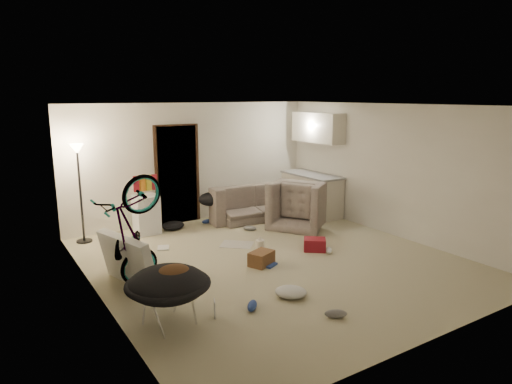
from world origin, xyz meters
TOP-DOWN VIEW (x-y plane):
  - floor at (0.00, 0.00)m, footprint 5.50×6.00m
  - ceiling at (0.00, 0.00)m, footprint 5.50×6.00m
  - wall_back at (0.00, 3.01)m, footprint 5.50×0.02m
  - wall_front at (0.00, -3.01)m, footprint 5.50×0.02m
  - wall_left at (-2.76, 0.00)m, footprint 0.02×6.00m
  - wall_right at (2.76, 0.00)m, footprint 0.02×6.00m
  - doorway at (-0.40, 2.97)m, footprint 0.85×0.10m
  - door_trim at (-0.40, 2.94)m, footprint 0.97×0.04m
  - floor_lamp at (-2.40, 2.65)m, footprint 0.28×0.28m
  - kitchen_counter at (2.43, 2.00)m, footprint 0.60×1.50m
  - counter_top at (2.43, 2.00)m, footprint 0.64×1.54m
  - kitchen_uppers at (2.56, 2.00)m, footprint 0.38×1.40m
  - sofa at (1.08, 2.45)m, footprint 2.04×0.91m
  - armchair at (1.68, 1.37)m, footprint 1.39×1.43m
  - bicycle at (-2.30, 0.10)m, footprint 1.74×0.96m
  - book_asset at (-1.73, -1.29)m, footprint 0.26×0.23m
  - mini_fridge at (-1.23, 2.55)m, footprint 0.45×0.45m
  - snack_box_0 at (-1.40, 2.55)m, footprint 0.11×0.08m
  - snack_box_1 at (-1.28, 2.55)m, footprint 0.10×0.07m
  - snack_box_2 at (-1.16, 2.55)m, footprint 0.11×0.09m
  - snack_box_3 at (-1.04, 2.55)m, footprint 0.11×0.08m
  - saucer_chair at (-2.24, -1.12)m, footprint 1.00×1.00m
  - hoodie at (-2.19, -1.15)m, footprint 0.60×0.55m
  - sofa_drape at (0.13, 2.45)m, footprint 0.62×0.54m
  - tv_box at (-2.30, 0.28)m, footprint 0.58×1.15m
  - drink_case_a at (-0.28, -0.08)m, footprint 0.47×0.41m
  - drink_case_b at (0.88, -0.00)m, footprint 0.46×0.44m
  - juicer at (0.13, 0.59)m, footprint 0.16×0.16m
  - newspaper at (-0.10, 1.00)m, footprint 0.71×0.70m
  - book_blue at (-0.23, -0.11)m, footprint 0.36×0.40m
  - book_white at (-1.31, 1.51)m, footprint 0.28×0.31m
  - shoe_0 at (0.06, 2.55)m, footprint 0.25×0.13m
  - shoe_1 at (0.55, 1.61)m, footprint 0.27×0.27m
  - shoe_2 at (-1.21, -1.31)m, footprint 0.27×0.28m
  - shoe_3 at (-0.47, -2.04)m, footprint 0.30×0.24m
  - shoe_4 at (1.02, -0.22)m, footprint 0.23×0.26m
  - clothes_lump_b at (-0.69, 2.55)m, footprint 0.62×0.59m
  - clothes_lump_c at (-0.58, -1.27)m, footprint 0.56×0.56m

SIDE VIEW (x-z plane):
  - floor at x=0.00m, z-range -0.02..0.00m
  - newspaper at x=-0.10m, z-range 0.00..0.01m
  - book_asset at x=-1.73m, z-range 0.00..0.02m
  - book_white at x=-1.31m, z-range 0.00..0.02m
  - book_blue at x=-0.23m, z-range 0.00..0.03m
  - shoe_0 at x=0.06m, z-range 0.00..0.09m
  - shoe_4 at x=1.02m, z-range 0.00..0.09m
  - shoe_1 at x=0.55m, z-range 0.00..0.10m
  - shoe_3 at x=-0.47m, z-range 0.00..0.10m
  - shoe_2 at x=-1.21m, z-range 0.00..0.10m
  - clothes_lump_c at x=-0.58m, z-range 0.00..0.13m
  - clothes_lump_b at x=-0.69m, z-range 0.00..0.15m
  - juicer at x=0.13m, z-range -0.02..0.20m
  - drink_case_b at x=0.88m, z-range 0.00..0.21m
  - drink_case_a at x=-0.28m, z-range 0.00..0.22m
  - sofa at x=1.08m, z-range 0.00..0.58m
  - armchair at x=1.68m, z-range 0.00..0.71m
  - tv_box at x=-2.30m, z-range -0.01..0.74m
  - mini_fridge at x=-1.23m, z-range 0.00..0.76m
  - saucer_chair at x=-2.24m, z-range 0.07..0.77m
  - bicycle at x=-2.30m, z-range -0.04..0.91m
  - kitchen_counter at x=2.43m, z-range 0.00..0.88m
  - sofa_drape at x=0.13m, z-range 0.40..0.68m
  - hoodie at x=-2.19m, z-range 0.51..0.73m
  - counter_top at x=2.43m, z-range 0.88..0.92m
  - snack_box_0 at x=-1.40m, z-range 0.85..1.15m
  - snack_box_1 at x=-1.28m, z-range 0.85..1.15m
  - snack_box_2 at x=-1.16m, z-range 0.85..1.15m
  - snack_box_3 at x=-1.04m, z-range 0.85..1.15m
  - doorway at x=-0.40m, z-range 0.00..2.04m
  - door_trim at x=-0.40m, z-range -0.03..2.07m
  - wall_back at x=0.00m, z-range 0.00..2.50m
  - wall_front at x=0.00m, z-range 0.00..2.50m
  - wall_left at x=-2.76m, z-range 0.00..2.50m
  - wall_right at x=2.76m, z-range 0.00..2.50m
  - floor_lamp at x=-2.40m, z-range 0.40..2.21m
  - kitchen_uppers at x=2.56m, z-range 1.62..2.27m
  - ceiling at x=0.00m, z-range 2.50..2.52m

